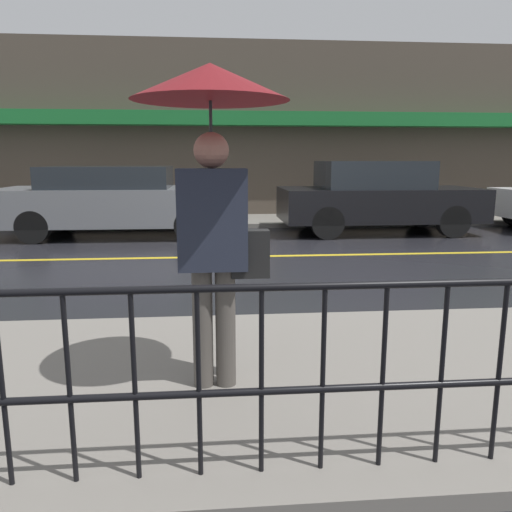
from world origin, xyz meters
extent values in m
plane|color=black|center=(0.00, 0.00, 0.00)|extent=(80.00, 80.00, 0.00)
cube|color=slate|center=(0.00, -4.77, 0.05)|extent=(28.00, 2.69, 0.10)
cube|color=slate|center=(0.00, 4.49, 0.05)|extent=(28.00, 2.12, 0.10)
cube|color=gold|center=(0.00, 0.00, 0.00)|extent=(25.20, 0.12, 0.01)
cube|color=#4C4238|center=(0.00, 5.70, 2.30)|extent=(28.00, 0.30, 4.61)
cube|color=#196B2D|center=(0.00, 5.27, 2.60)|extent=(16.80, 0.55, 0.35)
cylinder|color=black|center=(0.00, -5.86, 1.00)|extent=(12.00, 0.04, 0.04)
cylinder|color=black|center=(0.00, -5.86, 0.50)|extent=(12.00, 0.04, 0.04)
cylinder|color=black|center=(-1.86, -5.86, 0.55)|extent=(0.02, 0.02, 0.90)
cylinder|color=black|center=(-1.57, -5.86, 0.55)|extent=(0.02, 0.02, 0.90)
cylinder|color=black|center=(-1.29, -5.86, 0.55)|extent=(0.02, 0.02, 0.90)
cylinder|color=black|center=(-1.00, -5.86, 0.55)|extent=(0.02, 0.02, 0.90)
cylinder|color=black|center=(-0.71, -5.86, 0.55)|extent=(0.02, 0.02, 0.90)
cylinder|color=black|center=(-0.43, -5.86, 0.55)|extent=(0.02, 0.02, 0.90)
cylinder|color=black|center=(-0.14, -5.86, 0.55)|extent=(0.02, 0.02, 0.90)
cylinder|color=black|center=(0.14, -5.86, 0.55)|extent=(0.02, 0.02, 0.90)
cylinder|color=black|center=(0.43, -5.86, 0.55)|extent=(0.02, 0.02, 0.90)
cylinder|color=#4C4742|center=(-1.00, -4.90, 0.49)|extent=(0.13, 0.13, 0.78)
cylinder|color=#4C4742|center=(-0.85, -4.90, 0.49)|extent=(0.13, 0.13, 0.78)
cube|color=#232838|center=(-0.93, -4.90, 1.19)|extent=(0.42, 0.25, 0.62)
sphere|color=#AB715F|center=(-0.93, -4.90, 1.61)|extent=(0.22, 0.22, 0.22)
cylinder|color=#262628|center=(-0.93, -4.90, 1.55)|extent=(0.02, 0.02, 0.70)
cone|color=maroon|center=(-0.93, -4.90, 2.00)|extent=(0.94, 0.94, 0.21)
cube|color=black|center=(-0.69, -4.90, 0.97)|extent=(0.24, 0.12, 0.30)
cube|color=slate|center=(-2.82, 2.48, 0.63)|extent=(4.74, 1.90, 0.73)
cube|color=#1E2328|center=(-3.01, 2.48, 1.21)|extent=(2.46, 1.75, 0.43)
cylinder|color=black|center=(-1.35, 3.32, 0.31)|extent=(0.63, 0.22, 0.63)
cylinder|color=black|center=(-1.35, 1.64, 0.31)|extent=(0.63, 0.22, 0.63)
cylinder|color=black|center=(-4.29, 3.32, 0.31)|extent=(0.63, 0.22, 0.63)
cylinder|color=black|center=(-4.29, 1.64, 0.31)|extent=(0.63, 0.22, 0.63)
cube|color=black|center=(2.64, 2.48, 0.62)|extent=(4.18, 1.85, 0.69)
cube|color=#1E2328|center=(2.47, 2.48, 1.25)|extent=(2.18, 1.70, 0.56)
cylinder|color=black|center=(3.94, 3.29, 0.33)|extent=(0.66, 0.22, 0.66)
cylinder|color=black|center=(3.94, 1.67, 0.33)|extent=(0.66, 0.22, 0.66)
cylinder|color=black|center=(1.34, 3.29, 0.33)|extent=(0.66, 0.22, 0.66)
cylinder|color=black|center=(1.34, 1.67, 0.33)|extent=(0.66, 0.22, 0.66)
camera|label=1|loc=(-0.93, -7.98, 1.55)|focal=35.00mm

